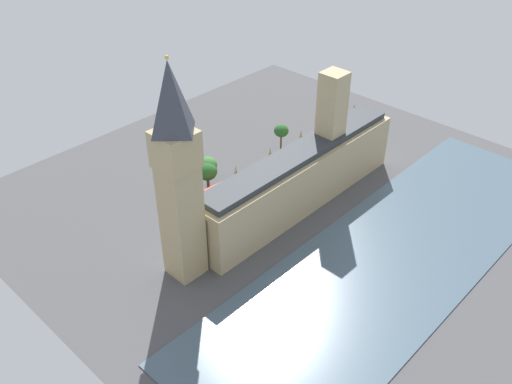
% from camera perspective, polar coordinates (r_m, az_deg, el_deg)
% --- Properties ---
extents(ground_plane, '(137.36, 137.36, 0.00)m').
position_cam_1_polar(ground_plane, '(152.86, 3.69, -0.91)').
color(ground_plane, '#4C4C4F').
extents(river_thames, '(36.88, 123.62, 0.25)m').
position_cam_1_polar(river_thames, '(139.00, 13.98, -6.20)').
color(river_thames, '#475B6B').
rests_on(river_thames, ground).
extents(parliament_building, '(10.94, 67.36, 33.98)m').
position_cam_1_polar(parliament_building, '(147.49, 4.69, 1.81)').
color(parliament_building, tan).
rests_on(parliament_building, ground).
extents(clock_tower, '(8.13, 8.13, 51.84)m').
position_cam_1_polar(clock_tower, '(115.74, -7.96, 1.93)').
color(clock_tower, tan).
rests_on(clock_tower, ground).
extents(car_black_opposite_hall, '(1.87, 4.68, 1.74)m').
position_cam_1_polar(car_black_opposite_hall, '(174.24, 4.65, 4.26)').
color(car_black_opposite_hall, black).
rests_on(car_black_opposite_hall, ground).
extents(car_blue_leading, '(1.96, 4.82, 1.74)m').
position_cam_1_polar(car_blue_leading, '(162.94, 2.04, 2.01)').
color(car_blue_leading, navy).
rests_on(car_blue_leading, ground).
extents(car_dark_green_midblock, '(2.22, 4.53, 1.74)m').
position_cam_1_polar(car_dark_green_midblock, '(157.50, 0.36, 0.75)').
color(car_dark_green_midblock, '#19472D').
rests_on(car_dark_green_midblock, ground).
extents(double_decker_bus_by_river_gate, '(3.58, 10.70, 4.75)m').
position_cam_1_polar(double_decker_bus_by_river_gate, '(152.03, -3.47, 0.09)').
color(double_decker_bus_by_river_gate, red).
rests_on(double_decker_bus_by_river_gate, ground).
extents(car_silver_kerbside, '(2.19, 4.63, 1.74)m').
position_cam_1_polar(car_silver_kerbside, '(143.53, -6.28, -3.33)').
color(car_silver_kerbside, '#B7B7BC').
rests_on(car_silver_kerbside, ground).
extents(pedestrian_far_end, '(0.59, 0.49, 1.55)m').
position_cam_1_polar(pedestrian_far_end, '(147.69, -1.42, -1.95)').
color(pedestrian_far_end, navy).
rests_on(pedestrian_far_end, ground).
extents(pedestrian_trailing, '(0.66, 0.59, 1.61)m').
position_cam_1_polar(pedestrian_trailing, '(163.55, 4.81, 1.96)').
color(pedestrian_trailing, gray).
rests_on(pedestrian_trailing, ground).
extents(plane_tree_under_trees, '(5.66, 5.66, 8.64)m').
position_cam_1_polar(plane_tree_under_trees, '(153.93, -4.99, 2.08)').
color(plane_tree_under_trees, brown).
rests_on(plane_tree_under_trees, ground).
extents(plane_tree_corner, '(5.33, 5.33, 9.13)m').
position_cam_1_polar(plane_tree_corner, '(155.49, -4.93, 2.72)').
color(plane_tree_corner, brown).
rests_on(plane_tree_corner, ground).
extents(plane_tree_near_tower, '(4.47, 4.47, 8.99)m').
position_cam_1_polar(plane_tree_near_tower, '(171.74, 2.58, 6.20)').
color(plane_tree_near_tower, brown).
rests_on(plane_tree_near_tower, ground).
extents(street_lamp_slot_10, '(0.56, 0.56, 6.90)m').
position_cam_1_polar(street_lamp_slot_10, '(152.81, -6.12, 1.10)').
color(street_lamp_slot_10, black).
rests_on(street_lamp_slot_10, ground).
extents(street_lamp_slot_11, '(0.56, 0.56, 6.89)m').
position_cam_1_polar(street_lamp_slot_11, '(148.34, -8.57, -0.27)').
color(street_lamp_slot_11, black).
rests_on(street_lamp_slot_11, ground).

